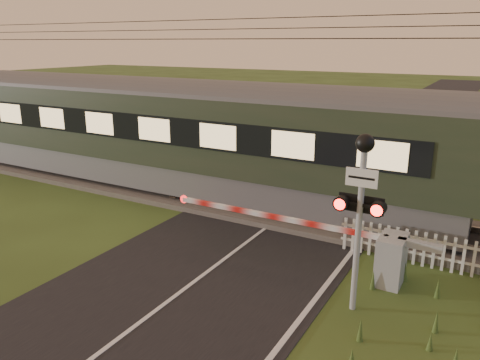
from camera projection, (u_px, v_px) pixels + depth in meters
The scene contains 7 objects.
ground at pixel (165, 305), 10.02m from camera, with size 160.00×160.00×0.00m, color #314219.
road at pixel (159, 310), 9.82m from camera, with size 6.00×140.00×0.03m.
track_bed at pixel (288, 210), 15.44m from camera, with size 140.00×3.40×0.39m.
overhead_wires at pixel (293, 31), 13.83m from camera, with size 120.00×0.62×0.62m.
boom_gate at pixel (377, 254), 10.92m from camera, with size 7.03×0.90×1.19m.
crossing_signal at pixel (361, 193), 9.15m from camera, with size 0.95×0.37×3.75m.
picket_fence at pixel (410, 246), 11.77m from camera, with size 3.58×0.08×0.92m.
Camera 1 is at (5.75, -6.92, 5.42)m, focal length 35.00 mm.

